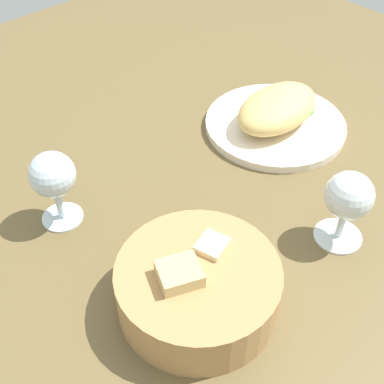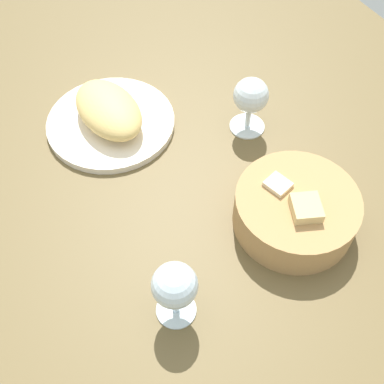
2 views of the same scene
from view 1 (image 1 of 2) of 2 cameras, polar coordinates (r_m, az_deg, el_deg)
ground_plane at (r=84.06cm, az=1.98°, el=2.16°), size 140.00×140.00×2.00cm
plate at (r=92.51cm, az=9.09°, el=7.35°), size 24.42×24.42×1.40cm
omelette at (r=90.53cm, az=9.33°, el=9.13°), size 18.12×11.96×5.57cm
lettuce_garnish at (r=95.35cm, az=11.88°, el=9.29°), size 5.00×5.00×1.71cm
bread_basket at (r=63.21cm, az=0.62°, el=-10.38°), size 19.84×19.84×8.43cm
wine_glass_near at (r=72.36cm, az=-15.06°, el=1.48°), size 6.43×6.43×11.66cm
wine_glass_far at (r=70.51cm, az=16.83°, el=-0.81°), size 6.73×6.73×11.34cm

